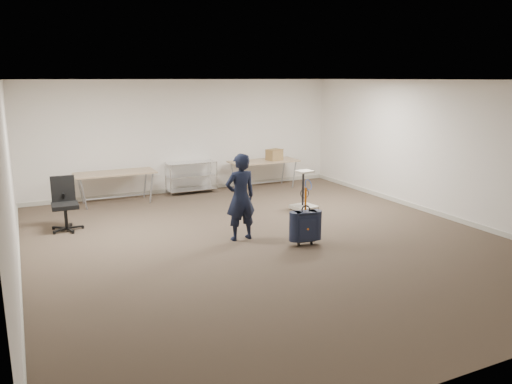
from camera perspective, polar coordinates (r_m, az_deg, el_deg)
ground at (r=8.92m, az=1.28°, el=-5.60°), size 9.00×9.00×0.00m
room_shell at (r=10.10m, az=-2.28°, el=-3.09°), size 8.00×9.00×9.00m
folding_table_left at (r=11.84m, az=-15.81°, el=1.94°), size 1.80×0.75×0.73m
folding_table_right at (r=13.02m, az=0.88°, el=3.38°), size 1.80×0.75×0.73m
wire_shelf at (r=12.58m, az=-7.41°, el=1.84°), size 1.22×0.47×0.80m
person at (r=8.79m, az=-1.79°, el=-0.59°), size 0.59×0.40×1.56m
suitcase at (r=8.63m, az=5.66°, el=-3.89°), size 0.40×0.27×1.02m
office_chair at (r=10.14m, az=-20.93°, el=-2.37°), size 0.62×0.62×1.02m
equipment_cart at (r=10.97m, az=5.52°, el=-0.87°), size 0.54×0.54×0.88m
cardboard_box at (r=13.07m, az=2.11°, el=4.28°), size 0.44×0.37×0.29m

